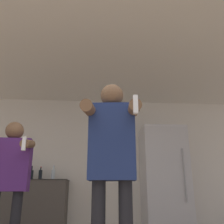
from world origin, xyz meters
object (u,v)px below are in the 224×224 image
person_man_side (9,173)px  person_woman_foreground (112,156)px  refrigerator (165,181)px  bottle_tall_gin (40,175)px  bottle_dark_rum (31,174)px  bottle_brown_liquor (5,173)px  bottle_amber_bourbon (53,174)px  bottle_clear_vodka (19,175)px

person_man_side → person_woman_foreground: bearing=-38.2°
refrigerator → bottle_tall_gin: bearing=177.2°
bottle_dark_rum → person_man_side: person_man_side is taller
bottle_dark_rum → person_man_side: bearing=-84.5°
bottle_brown_liquor → bottle_dark_rum: bearing=-0.0°
bottle_brown_liquor → person_man_side: (0.61, -1.67, -0.13)m
bottle_amber_bourbon → person_man_side: person_man_side is taller
bottle_amber_bourbon → bottle_brown_liquor: 0.84m
bottle_brown_liquor → bottle_dark_rum: size_ratio=1.20×
refrigerator → bottle_clear_vodka: bearing=177.6°
bottle_brown_liquor → person_man_side: person_man_side is taller
bottle_amber_bourbon → bottle_brown_liquor: size_ratio=0.82×
bottle_amber_bourbon → person_woman_foreground: (0.87, -2.53, -0.04)m
person_woman_foreground → person_man_side: size_ratio=1.08×
bottle_dark_rum → bottle_tall_gin: (0.16, 0.00, -0.01)m
refrigerator → bottle_clear_vodka: 2.55m
refrigerator → bottle_amber_bourbon: size_ratio=7.24×
bottle_tall_gin → bottle_dark_rum: bearing=-180.0°
bottle_brown_liquor → bottle_tall_gin: 0.61m
bottle_brown_liquor → person_man_side: size_ratio=0.21×
bottle_amber_bourbon → bottle_dark_rum: 0.38m
bottle_dark_rum → bottle_tall_gin: bottle_dark_rum is taller
bottle_tall_gin → person_man_side: 1.67m
refrigerator → bottle_brown_liquor: (-2.80, 0.11, 0.14)m
bottle_dark_rum → bottle_clear_vodka: bearing=180.0°
bottle_amber_bourbon → bottle_clear_vodka: (-0.58, -0.00, -0.02)m
bottle_dark_rum → person_man_side: (0.16, -1.67, -0.11)m
bottle_brown_liquor → person_woman_foreground: size_ratio=0.19×
bottle_amber_bourbon → bottle_tall_gin: size_ratio=1.14×
refrigerator → person_man_side: bearing=-144.5°
bottle_clear_vodka → person_woman_foreground: person_woman_foreground is taller
bottle_clear_vodka → person_woman_foreground: bearing=-60.2°
refrigerator → bottle_dark_rum: size_ratio=7.18×
person_woman_foreground → bottle_amber_bourbon: bearing=108.9°
refrigerator → person_man_side: size_ratio=1.23×
person_woman_foreground → person_man_side: person_woman_foreground is taller
refrigerator → bottle_dark_rum: (-2.35, 0.11, 0.12)m
bottle_dark_rum → bottle_clear_vodka: 0.20m
person_man_side → bottle_clear_vodka: bearing=102.2°
bottle_tall_gin → bottle_clear_vodka: (-0.36, -0.00, -0.01)m
bottle_brown_liquor → bottle_tall_gin: (0.61, 0.00, -0.03)m
bottle_amber_bourbon → bottle_brown_liquor: bottle_brown_liquor is taller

